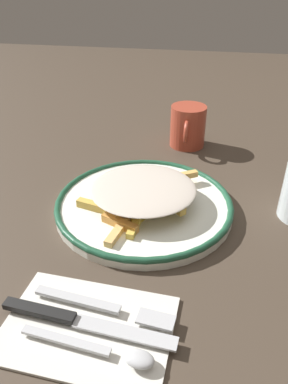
% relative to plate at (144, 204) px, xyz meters
% --- Properties ---
extents(ground_plane, '(2.60, 2.60, 0.00)m').
position_rel_plate_xyz_m(ground_plane, '(0.00, 0.00, -0.01)').
color(ground_plane, '#413529').
extents(plate, '(0.30, 0.30, 0.02)m').
position_rel_plate_xyz_m(plate, '(0.00, 0.00, 0.00)').
color(plate, white).
rests_on(plate, ground_plane).
extents(fries_heap, '(0.22, 0.21, 0.04)m').
position_rel_plate_xyz_m(fries_heap, '(0.01, -0.00, 0.03)').
color(fries_heap, gold).
rests_on(fries_heap, plate).
extents(napkin, '(0.15, 0.20, 0.01)m').
position_rel_plate_xyz_m(napkin, '(0.25, -0.02, -0.01)').
color(napkin, silver).
rests_on(napkin, ground_plane).
extents(fork, '(0.04, 0.18, 0.01)m').
position_rel_plate_xyz_m(fork, '(0.22, -0.01, -0.00)').
color(fork, silver).
rests_on(fork, napkin).
extents(knife, '(0.03, 0.21, 0.01)m').
position_rel_plate_xyz_m(knife, '(0.25, -0.04, 0.00)').
color(knife, black).
rests_on(knife, napkin).
extents(spoon, '(0.03, 0.15, 0.01)m').
position_rel_plate_xyz_m(spoon, '(0.28, 0.01, 0.00)').
color(spoon, silver).
rests_on(spoon, napkin).
extents(coffee_mug, '(0.11, 0.08, 0.09)m').
position_rel_plate_xyz_m(coffee_mug, '(-0.27, 0.05, 0.03)').
color(coffee_mug, '#AB3F2B').
rests_on(coffee_mug, ground_plane).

